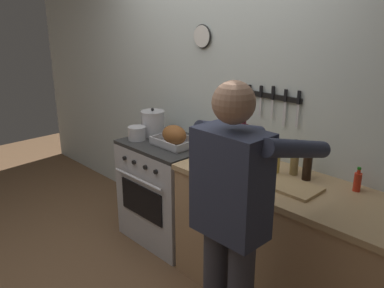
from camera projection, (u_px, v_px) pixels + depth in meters
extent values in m
cube|color=silver|center=(218.00, 94.00, 3.37)|extent=(6.00, 0.10, 2.60)
cube|color=black|center=(274.00, 97.00, 2.89)|extent=(0.47, 0.02, 0.04)
cube|color=silver|center=(249.00, 103.00, 3.06)|extent=(0.02, 0.00, 0.12)
cube|color=black|center=(250.00, 90.00, 3.02)|extent=(0.02, 0.02, 0.08)
cube|color=silver|center=(260.00, 107.00, 2.99)|extent=(0.02, 0.00, 0.14)
cube|color=black|center=(261.00, 92.00, 2.95)|extent=(0.02, 0.02, 0.09)
cube|color=silver|center=(272.00, 109.00, 2.91)|extent=(0.02, 0.00, 0.14)
cube|color=black|center=(273.00, 93.00, 2.88)|extent=(0.02, 0.02, 0.10)
cube|color=silver|center=(284.00, 114.00, 2.85)|extent=(0.02, 0.00, 0.18)
cube|color=black|center=(286.00, 96.00, 2.80)|extent=(0.02, 0.02, 0.09)
cube|color=silver|center=(297.00, 116.00, 2.77)|extent=(0.02, 0.00, 0.16)
cube|color=black|center=(299.00, 97.00, 2.73)|extent=(0.02, 0.02, 0.09)
cylinder|color=white|center=(202.00, 36.00, 3.26)|extent=(0.18, 0.02, 0.18)
torus|color=black|center=(202.00, 36.00, 3.26)|extent=(0.19, 0.02, 0.19)
cube|color=tan|center=(313.00, 260.00, 2.59)|extent=(2.00, 0.62, 0.86)
cube|color=tan|center=(320.00, 197.00, 2.45)|extent=(2.03, 0.65, 0.04)
cube|color=#BCBCC1|center=(170.00, 192.00, 3.56)|extent=(0.76, 0.62, 0.87)
cube|color=black|center=(141.00, 201.00, 3.35)|extent=(0.53, 0.01, 0.28)
cube|color=#2D2D2D|center=(169.00, 144.00, 3.42)|extent=(0.76, 0.62, 0.03)
cylinder|color=black|center=(125.00, 158.00, 3.38)|extent=(0.04, 0.02, 0.04)
cylinder|color=black|center=(134.00, 162.00, 3.29)|extent=(0.04, 0.02, 0.04)
cylinder|color=black|center=(145.00, 167.00, 3.19)|extent=(0.04, 0.02, 0.04)
cylinder|color=black|center=(156.00, 172.00, 3.10)|extent=(0.04, 0.02, 0.04)
cylinder|color=silver|center=(138.00, 179.00, 3.26)|extent=(0.61, 0.02, 0.02)
cube|color=#2D3347|center=(231.00, 184.00, 2.00)|extent=(0.38, 0.22, 0.56)
sphere|color=#9E755B|center=(234.00, 103.00, 1.87)|extent=(0.21, 0.21, 0.21)
cylinder|color=#2D3347|center=(232.00, 131.00, 2.25)|extent=(0.09, 0.55, 0.22)
cylinder|color=#2D3347|center=(297.00, 149.00, 1.96)|extent=(0.09, 0.55, 0.22)
cube|color=#B7B7BC|center=(174.00, 145.00, 3.33)|extent=(0.34, 0.25, 0.01)
cube|color=#B7B7BC|center=(163.00, 144.00, 3.24)|extent=(0.34, 0.01, 0.05)
cube|color=#B7B7BC|center=(185.00, 138.00, 3.40)|extent=(0.34, 0.01, 0.05)
cube|color=#B7B7BC|center=(161.00, 136.00, 3.44)|extent=(0.01, 0.25, 0.05)
cube|color=#B7B7BC|center=(188.00, 145.00, 3.20)|extent=(0.01, 0.25, 0.05)
ellipsoid|color=brown|center=(174.00, 135.00, 3.30)|extent=(0.23, 0.17, 0.16)
cylinder|color=#B7B7BC|center=(153.00, 124.00, 3.58)|extent=(0.21, 0.21, 0.21)
cylinder|color=#B2B2B7|center=(153.00, 112.00, 3.54)|extent=(0.21, 0.21, 0.01)
sphere|color=black|center=(153.00, 109.00, 3.54)|extent=(0.03, 0.03, 0.03)
cylinder|color=#B7B7BC|center=(137.00, 133.00, 3.47)|extent=(0.15, 0.15, 0.12)
cube|color=tan|center=(290.00, 187.00, 2.52)|extent=(0.36, 0.24, 0.02)
cylinder|color=#385623|center=(259.00, 148.00, 2.94)|extent=(0.06, 0.06, 0.21)
cylinder|color=#385623|center=(260.00, 132.00, 2.90)|extent=(0.03, 0.03, 0.05)
cylinder|color=black|center=(260.00, 128.00, 2.89)|extent=(0.03, 0.03, 0.01)
cylinder|color=red|center=(357.00, 182.00, 2.47)|extent=(0.05, 0.05, 0.12)
cylinder|color=red|center=(359.00, 171.00, 2.45)|extent=(0.02, 0.02, 0.03)
cylinder|color=#197219|center=(359.00, 168.00, 2.44)|extent=(0.02, 0.02, 0.01)
cylinder|color=black|center=(307.00, 168.00, 2.63)|extent=(0.06, 0.06, 0.16)
cylinder|color=black|center=(309.00, 154.00, 2.60)|extent=(0.03, 0.03, 0.04)
cylinder|color=#B21919|center=(309.00, 150.00, 2.59)|extent=(0.03, 0.03, 0.01)
cylinder|color=gold|center=(275.00, 159.00, 2.70)|extent=(0.07, 0.07, 0.23)
cylinder|color=gold|center=(276.00, 140.00, 2.66)|extent=(0.03, 0.03, 0.05)
cylinder|color=black|center=(276.00, 135.00, 2.65)|extent=(0.04, 0.04, 0.01)
cylinder|color=#997F4C|center=(294.00, 161.00, 2.71)|extent=(0.06, 0.06, 0.19)
cylinder|color=#997F4C|center=(296.00, 145.00, 2.67)|extent=(0.03, 0.03, 0.04)
cylinder|color=black|center=(296.00, 141.00, 2.67)|extent=(0.03, 0.03, 0.01)
cylinder|color=#47141E|center=(243.00, 140.00, 3.06)|extent=(0.07, 0.07, 0.25)
cylinder|color=#47141E|center=(244.00, 121.00, 3.01)|extent=(0.03, 0.03, 0.05)
cylinder|color=maroon|center=(244.00, 117.00, 3.00)|extent=(0.04, 0.04, 0.01)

